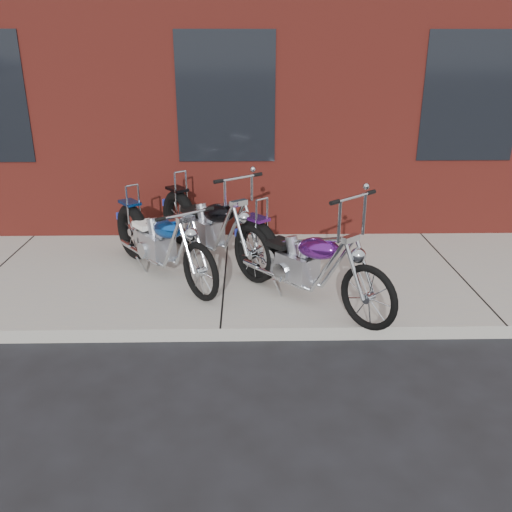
{
  "coord_description": "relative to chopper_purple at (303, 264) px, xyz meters",
  "views": [
    {
      "loc": [
        0.27,
        -4.95,
        2.88
      ],
      "look_at": [
        0.39,
        0.8,
        0.65
      ],
      "focal_mm": 38.0,
      "sensor_mm": 36.0,
      "label": 1
    }
  ],
  "objects": [
    {
      "name": "sidewalk",
      "position": [
        -0.92,
        0.82,
        -0.51
      ],
      "size": [
        22.0,
        3.0,
        0.15
      ],
      "primitive_type": "cube",
      "color": "#989896",
      "rests_on": "ground"
    },
    {
      "name": "chopper_purple",
      "position": [
        0.0,
        0.0,
        0.0
      ],
      "size": [
        1.67,
        1.92,
        1.37
      ],
      "rotation": [
        0.0,
        0.0,
        -0.86
      ],
      "color": "black",
      "rests_on": "sidewalk"
    },
    {
      "name": "chopper_blue",
      "position": [
        -1.71,
        0.74,
        -0.01
      ],
      "size": [
        1.55,
        1.98,
        1.04
      ],
      "rotation": [
        0.0,
        0.0,
        -0.92
      ],
      "color": "black",
      "rests_on": "sidewalk"
    },
    {
      "name": "chopper_third",
      "position": [
        -1.12,
        1.28,
        0.02
      ],
      "size": [
        1.61,
        2.08,
        1.28
      ],
      "rotation": [
        0.0,
        0.0,
        -0.93
      ],
      "color": "black",
      "rests_on": "sidewalk"
    },
    {
      "name": "ground",
      "position": [
        -0.92,
        -0.68,
        -0.59
      ],
      "size": [
        120.0,
        120.0,
        0.0
      ],
      "primitive_type": "plane",
      "color": "#222328",
      "rests_on": "ground"
    }
  ]
}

